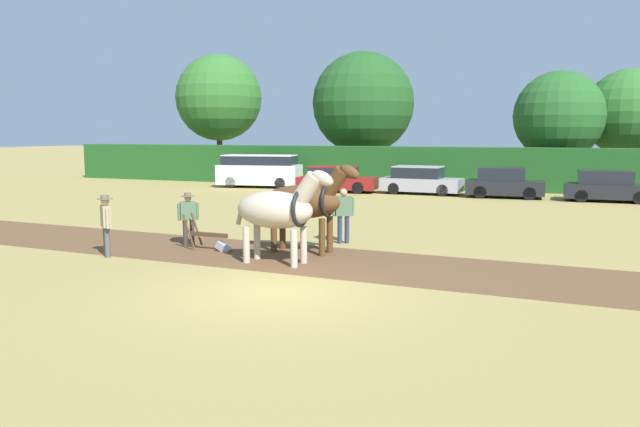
{
  "coord_description": "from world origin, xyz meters",
  "views": [
    {
      "loc": [
        5.61,
        -11.59,
        3.33
      ],
      "look_at": [
        -0.87,
        4.42,
        1.1
      ],
      "focal_mm": 35.0,
      "sensor_mm": 36.0,
      "label": 1
    }
  ],
  "objects": [
    {
      "name": "ground_plane",
      "position": [
        0.0,
        0.0,
        0.0
      ],
      "size": [
        240.0,
        240.0,
        0.0
      ],
      "primitive_type": "plane",
      "color": "#998447"
    },
    {
      "name": "plowed_furrow_strip",
      "position": [
        -6.01,
        3.59,
        0.0
      ],
      "size": [
        31.12,
        4.84,
        0.01
      ],
      "primitive_type": "cube",
      "rotation": [
        0.0,
        0.0,
        -0.04
      ],
      "color": "brown",
      "rests_on": "ground"
    },
    {
      "name": "hedgerow",
      "position": [
        0.0,
        26.11,
        1.25
      ],
      "size": [
        56.7,
        1.84,
        2.5
      ],
      "primitive_type": "cube",
      "color": "#1E511E",
      "rests_on": "ground"
    },
    {
      "name": "tree_far_left",
      "position": [
        -19.9,
        30.66,
        6.03
      ],
      "size": [
        6.6,
        6.6,
        9.33
      ],
      "color": "#4C3823",
      "rests_on": "ground"
    },
    {
      "name": "tree_left",
      "position": [
        -8.19,
        30.59,
        5.41
      ],
      "size": [
        7.14,
        7.14,
        8.98
      ],
      "color": "brown",
      "rests_on": "ground"
    },
    {
      "name": "tree_center_left",
      "position": [
        4.71,
        29.81,
        4.38
      ],
      "size": [
        5.48,
        5.48,
        7.13
      ],
      "color": "brown",
      "rests_on": "ground"
    },
    {
      "name": "tree_center",
      "position": [
        8.74,
        31.84,
        4.59
      ],
      "size": [
        5.4,
        5.4,
        7.3
      ],
      "color": "#423323",
      "rests_on": "ground"
    },
    {
      "name": "draft_horse_lead_left",
      "position": [
        -1.28,
        2.63,
        1.4
      ],
      "size": [
        2.84,
        1.09,
        2.51
      ],
      "rotation": [
        0.0,
        0.0,
        -0.04
      ],
      "color": "#B2A38E",
      "rests_on": "ground"
    },
    {
      "name": "draft_horse_lead_right",
      "position": [
        -1.21,
        4.21,
        1.45
      ],
      "size": [
        3.01,
        1.05,
        2.57
      ],
      "rotation": [
        0.0,
        0.0,
        -0.04
      ],
      "color": "#513319",
      "rests_on": "ground"
    },
    {
      "name": "plow",
      "position": [
        -3.82,
        3.51,
        0.31
      ],
      "size": [
        1.49,
        0.47,
        1.13
      ],
      "rotation": [
        0.0,
        0.0,
        -0.04
      ],
      "color": "#4C331E",
      "rests_on": "ground"
    },
    {
      "name": "farmer_at_plow",
      "position": [
        -4.9,
        3.95,
        0.91
      ],
      "size": [
        0.5,
        0.44,
        1.58
      ],
      "rotation": [
        0.0,
        0.0,
        -0.88
      ],
      "color": "#38332D",
      "rests_on": "ground"
    },
    {
      "name": "farmer_beside_team",
      "position": [
        -0.75,
        6.03,
        0.97
      ],
      "size": [
        0.59,
        0.43,
        1.67
      ],
      "rotation": [
        0.0,
        0.0,
        -1.02
      ],
      "color": "#28334C",
      "rests_on": "ground"
    },
    {
      "name": "farmer_onlooker_left",
      "position": [
        -5.98,
        1.66,
        0.98
      ],
      "size": [
        0.53,
        0.46,
        1.68
      ],
      "rotation": [
        0.0,
        0.0,
        0.88
      ],
      "color": "#4C4C4C",
      "rests_on": "ground"
    },
    {
      "name": "parked_van",
      "position": [
        -12.3,
        22.71,
        1.03
      ],
      "size": [
        5.31,
        2.89,
        2.0
      ],
      "rotation": [
        0.0,
        0.0,
        0.18
      ],
      "color": "silver",
      "rests_on": "ground"
    },
    {
      "name": "parked_car_left",
      "position": [
        -6.82,
        21.55,
        0.71
      ],
      "size": [
        4.61,
        2.23,
        1.47
      ],
      "rotation": [
        0.0,
        0.0,
        0.11
      ],
      "color": "maroon",
      "rests_on": "ground"
    },
    {
      "name": "parked_car_center_left",
      "position": [
        -2.08,
        22.19,
        0.74
      ],
      "size": [
        4.39,
        1.96,
        1.53
      ],
      "rotation": [
        0.0,
        0.0,
        -0.03
      ],
      "color": "#9E9EA8",
      "rests_on": "ground"
    },
    {
      "name": "parked_car_center",
      "position": [
        2.38,
        21.84,
        0.75
      ],
      "size": [
        3.99,
        1.99,
        1.57
      ],
      "rotation": [
        0.0,
        0.0,
        0.07
      ],
      "color": "black",
      "rests_on": "ground"
    },
    {
      "name": "parked_car_center_right",
      "position": [
        7.27,
        21.81,
        0.72
      ],
      "size": [
        4.15,
        1.89,
        1.51
      ],
      "rotation": [
        0.0,
        0.0,
        0.03
      ],
      "color": "black",
      "rests_on": "ground"
    }
  ]
}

